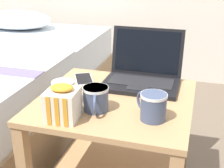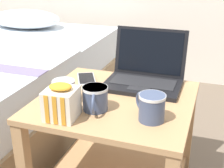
{
  "view_description": "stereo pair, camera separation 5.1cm",
  "coord_description": "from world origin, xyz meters",
  "px_view_note": "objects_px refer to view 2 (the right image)",
  "views": [
    {
      "loc": [
        0.31,
        -1.09,
        1.04
      ],
      "look_at": [
        0.0,
        -0.04,
        0.59
      ],
      "focal_mm": 50.0,
      "sensor_mm": 36.0,
      "label": 1
    },
    {
      "loc": [
        0.36,
        -1.07,
        1.04
      ],
      "look_at": [
        0.0,
        -0.04,
        0.59
      ],
      "focal_mm": 50.0,
      "sensor_mm": 36.0,
      "label": 2
    }
  ],
  "objects_px": {
    "laptop": "(145,74)",
    "cell_phone": "(86,79)",
    "mug_front_left": "(151,106)",
    "mug_front_right": "(63,90)",
    "snack_bag": "(61,102)",
    "mug_mid_center": "(95,97)"
  },
  "relations": [
    {
      "from": "mug_front_right",
      "to": "snack_bag",
      "type": "xyz_separation_m",
      "value": [
        0.05,
        -0.12,
        0.01
      ]
    },
    {
      "from": "mug_front_left",
      "to": "mug_mid_center",
      "type": "xyz_separation_m",
      "value": [
        -0.21,
        0.01,
        -0.0
      ]
    },
    {
      "from": "laptop",
      "to": "snack_bag",
      "type": "height_order",
      "value": "laptop"
    },
    {
      "from": "mug_front_left",
      "to": "mug_mid_center",
      "type": "height_order",
      "value": "mug_front_left"
    },
    {
      "from": "mug_front_left",
      "to": "snack_bag",
      "type": "bearing_deg",
      "value": -164.07
    },
    {
      "from": "cell_phone",
      "to": "laptop",
      "type": "bearing_deg",
      "value": 9.16
    },
    {
      "from": "mug_front_right",
      "to": "snack_bag",
      "type": "distance_m",
      "value": 0.13
    },
    {
      "from": "laptop",
      "to": "mug_front_left",
      "type": "xyz_separation_m",
      "value": [
        0.1,
        -0.32,
        0.01
      ]
    },
    {
      "from": "laptop",
      "to": "cell_phone",
      "type": "relative_size",
      "value": 1.94
    },
    {
      "from": "laptop",
      "to": "mug_mid_center",
      "type": "relative_size",
      "value": 2.46
    },
    {
      "from": "snack_bag",
      "to": "mug_front_left",
      "type": "bearing_deg",
      "value": 15.93
    },
    {
      "from": "mug_front_left",
      "to": "mug_mid_center",
      "type": "bearing_deg",
      "value": 177.83
    },
    {
      "from": "mug_front_left",
      "to": "snack_bag",
      "type": "height_order",
      "value": "snack_bag"
    },
    {
      "from": "mug_mid_center",
      "to": "snack_bag",
      "type": "bearing_deg",
      "value": -133.32
    },
    {
      "from": "mug_front_left",
      "to": "cell_phone",
      "type": "height_order",
      "value": "mug_front_left"
    },
    {
      "from": "laptop",
      "to": "snack_bag",
      "type": "xyz_separation_m",
      "value": [
        -0.2,
        -0.4,
        0.01
      ]
    },
    {
      "from": "mug_front_right",
      "to": "mug_front_left",
      "type": "bearing_deg",
      "value": -5.43
    },
    {
      "from": "laptop",
      "to": "cell_phone",
      "type": "xyz_separation_m",
      "value": [
        -0.26,
        -0.04,
        -0.04
      ]
    },
    {
      "from": "mug_front_left",
      "to": "mug_front_right",
      "type": "xyz_separation_m",
      "value": [
        -0.35,
        0.03,
        -0.0
      ]
    },
    {
      "from": "laptop",
      "to": "mug_mid_center",
      "type": "bearing_deg",
      "value": -110.04
    },
    {
      "from": "mug_mid_center",
      "to": "snack_bag",
      "type": "xyz_separation_m",
      "value": [
        -0.09,
        -0.09,
        0.01
      ]
    },
    {
      "from": "mug_mid_center",
      "to": "snack_bag",
      "type": "height_order",
      "value": "snack_bag"
    }
  ]
}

